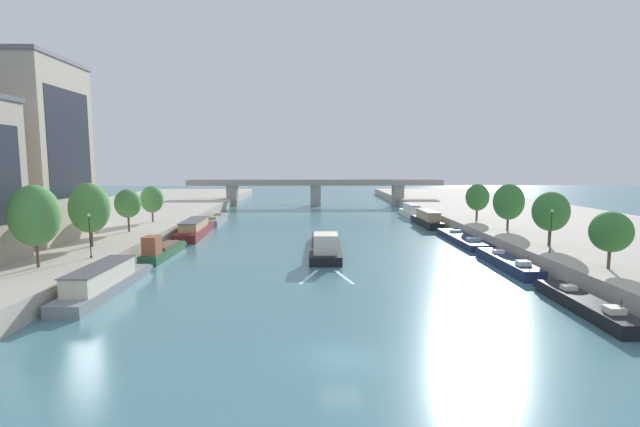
% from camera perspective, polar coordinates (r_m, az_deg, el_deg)
% --- Properties ---
extents(ground_plane, '(400.00, 400.00, 0.00)m').
position_cam_1_polar(ground_plane, '(28.87, 2.61, -17.82)').
color(ground_plane, teal).
extents(quay_left, '(36.00, 170.00, 2.01)m').
position_cam_1_polar(quay_left, '(90.62, -26.72, -1.06)').
color(quay_left, '#B7AD9E').
rests_on(quay_left, ground).
extents(quay_right, '(36.00, 170.00, 2.01)m').
position_cam_1_polar(quay_right, '(92.33, 25.98, -0.89)').
color(quay_right, '#B7AD9E').
rests_on(quay_right, ground).
extents(barge_midriver, '(4.39, 19.66, 3.38)m').
position_cam_1_polar(barge_midriver, '(59.46, 0.66, -4.04)').
color(barge_midriver, black).
rests_on(barge_midriver, ground).
extents(wake_behind_barge, '(5.60, 5.97, 0.03)m').
position_cam_1_polar(wake_behind_barge, '(47.32, 0.80, -8.00)').
color(wake_behind_barge, silver).
rests_on(wake_behind_barge, ground).
extents(moored_boat_left_second, '(3.28, 15.51, 2.68)m').
position_cam_1_polar(moored_boat_left_second, '(45.90, -25.61, -7.69)').
color(moored_boat_left_second, gray).
rests_on(moored_boat_left_second, ground).
extents(moored_boat_left_near, '(2.55, 12.02, 3.24)m').
position_cam_1_polar(moored_boat_left_near, '(59.86, -19.31, -4.38)').
color(moored_boat_left_near, '#235633').
rests_on(moored_boat_left_near, ground).
extents(moored_boat_left_lone, '(3.89, 16.67, 2.71)m').
position_cam_1_polar(moored_boat_left_lone, '(75.51, -15.46, -1.88)').
color(moored_boat_left_lone, maroon).
rests_on(moored_boat_left_lone, ground).
extents(moored_boat_left_upstream, '(3.15, 14.64, 2.14)m').
position_cam_1_polar(moored_boat_left_upstream, '(92.22, -12.94, -0.69)').
color(moored_boat_left_upstream, gray).
rests_on(moored_boat_left_upstream, ground).
extents(moored_boat_right_near, '(2.52, 12.88, 2.19)m').
position_cam_1_polar(moored_boat_right_near, '(42.42, 30.39, -9.86)').
color(moored_boat_right_near, black).
rests_on(moored_boat_right_near, ground).
extents(moored_boat_right_far, '(2.47, 13.56, 2.29)m').
position_cam_1_polar(moored_boat_right_far, '(55.23, 22.56, -5.74)').
color(moored_boat_right_far, '#1E284C').
rests_on(moored_boat_right_far, ground).
extents(moored_boat_right_downstream, '(3.25, 16.44, 2.08)m').
position_cam_1_polar(moored_boat_right_downstream, '(70.39, 17.49, -3.06)').
color(moored_boat_right_downstream, '#1E284C').
rests_on(moored_boat_right_downstream, ground).
extents(moored_boat_right_upstream, '(2.91, 14.42, 2.93)m').
position_cam_1_polar(moored_boat_right_upstream, '(86.58, 13.34, -0.71)').
color(moored_boat_right_upstream, black).
rests_on(moored_boat_right_upstream, ground).
extents(moored_boat_right_lone, '(2.49, 13.47, 2.77)m').
position_cam_1_polar(moored_boat_right_lone, '(100.67, 11.34, 0.30)').
color(moored_boat_right_lone, silver).
rests_on(moored_boat_right_lone, ground).
extents(tree_left_midway, '(4.42, 4.42, 7.78)m').
position_cam_1_polar(tree_left_midway, '(49.72, -32.31, -0.23)').
color(tree_left_midway, brown).
rests_on(tree_left_midway, quay_left).
extents(tree_left_end_of_row, '(4.49, 4.49, 7.44)m').
position_cam_1_polar(tree_left_end_of_row, '(58.93, -27.07, 0.61)').
color(tree_left_end_of_row, brown).
rests_on(tree_left_end_of_row, quay_left).
extents(tree_left_past_mid, '(3.57, 3.57, 6.06)m').
position_cam_1_polar(tree_left_past_mid, '(69.23, -23.08, 1.16)').
color(tree_left_past_mid, brown).
rests_on(tree_left_past_mid, quay_left).
extents(tree_left_far, '(3.65, 3.65, 5.94)m').
position_cam_1_polar(tree_left_far, '(79.33, -20.44, 1.69)').
color(tree_left_far, brown).
rests_on(tree_left_far, quay_left).
extents(tree_right_end_of_row, '(3.67, 3.67, 5.37)m').
position_cam_1_polar(tree_right_end_of_row, '(49.52, 32.82, -1.95)').
color(tree_right_end_of_row, brown).
rests_on(tree_right_end_of_row, quay_right).
extents(tree_right_by_lamp, '(4.14, 4.14, 6.43)m').
position_cam_1_polar(tree_right_by_lamp, '(59.35, 27.10, 0.23)').
color(tree_right_by_lamp, brown).
rests_on(tree_right_by_lamp, quay_right).
extents(tree_right_distant, '(4.33, 4.33, 6.74)m').
position_cam_1_polar(tree_right_distant, '(70.85, 22.70, 1.37)').
color(tree_right_distant, brown).
rests_on(tree_right_distant, quay_right).
extents(tree_right_third, '(3.85, 3.85, 6.18)m').
position_cam_1_polar(tree_right_third, '(80.96, 19.23, 1.94)').
color(tree_right_third, brown).
rests_on(tree_right_third, quay_right).
extents(lamppost_left_bank, '(0.28, 0.28, 4.58)m').
position_cam_1_polar(lamppost_left_bank, '(52.27, -27.03, -2.28)').
color(lamppost_left_bank, black).
rests_on(lamppost_left_bank, quay_left).
extents(lamppost_right_bank, '(0.28, 0.28, 4.75)m').
position_cam_1_polar(lamppost_right_bank, '(55.28, 27.12, -1.75)').
color(lamppost_right_bank, black).
rests_on(lamppost_right_bank, quay_right).
extents(building_left_middle, '(11.05, 12.80, 22.43)m').
position_cam_1_polar(building_left_middle, '(67.01, -33.06, 6.64)').
color(building_left_middle, '#B2A38E').
rests_on(building_left_middle, quay_left).
extents(bridge_far, '(69.22, 4.40, 6.99)m').
position_cam_1_polar(bridge_far, '(123.43, -0.57, 3.14)').
color(bridge_far, gray).
rests_on(bridge_far, ground).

